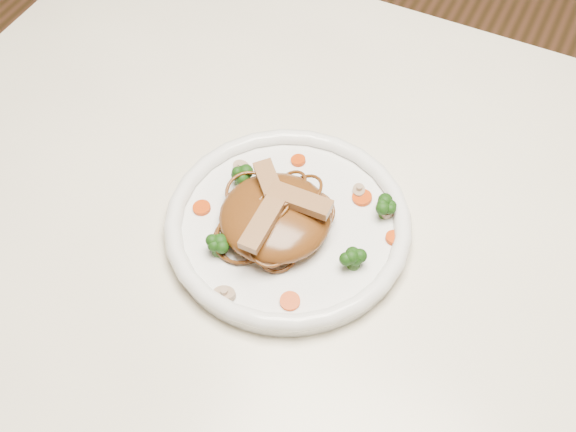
% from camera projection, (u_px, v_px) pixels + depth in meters
% --- Properties ---
extents(table, '(1.20, 0.80, 0.75)m').
position_uv_depth(table, '(359.00, 277.00, 0.92)').
color(table, white).
rests_on(table, ground).
extents(plate, '(0.36, 0.36, 0.02)m').
position_uv_depth(plate, '(288.00, 228.00, 0.84)').
color(plate, white).
rests_on(plate, table).
extents(noodle_mound, '(0.16, 0.16, 0.04)m').
position_uv_depth(noodle_mound, '(275.00, 217.00, 0.81)').
color(noodle_mound, brown).
rests_on(noodle_mound, plate).
extents(chicken_a, '(0.07, 0.03, 0.01)m').
position_uv_depth(chicken_a, '(300.00, 200.00, 0.79)').
color(chicken_a, '#9C734A').
rests_on(chicken_a, noodle_mound).
extents(chicken_b, '(0.06, 0.06, 0.01)m').
position_uv_depth(chicken_b, '(271.00, 185.00, 0.81)').
color(chicken_b, '#9C734A').
rests_on(chicken_b, noodle_mound).
extents(chicken_c, '(0.02, 0.07, 0.01)m').
position_uv_depth(chicken_c, '(262.00, 224.00, 0.77)').
color(chicken_c, '#9C734A').
rests_on(chicken_c, noodle_mound).
extents(broccoli_0, '(0.04, 0.04, 0.03)m').
position_uv_depth(broccoli_0, '(386.00, 206.00, 0.82)').
color(broccoli_0, '#1B470E').
rests_on(broccoli_0, plate).
extents(broccoli_1, '(0.04, 0.04, 0.03)m').
position_uv_depth(broccoli_1, '(240.00, 173.00, 0.85)').
color(broccoli_1, '#1B470E').
rests_on(broccoli_1, plate).
extents(broccoli_2, '(0.03, 0.03, 0.03)m').
position_uv_depth(broccoli_2, '(218.00, 245.00, 0.79)').
color(broccoli_2, '#1B470E').
rests_on(broccoli_2, plate).
extents(broccoli_3, '(0.03, 0.03, 0.03)m').
position_uv_depth(broccoli_3, '(354.00, 258.00, 0.78)').
color(broccoli_3, '#1B470E').
rests_on(broccoli_3, plate).
extents(carrot_0, '(0.02, 0.02, 0.00)m').
position_uv_depth(carrot_0, '(362.00, 198.00, 0.85)').
color(carrot_0, '#D93C07').
rests_on(carrot_0, plate).
extents(carrot_1, '(0.02, 0.02, 0.00)m').
position_uv_depth(carrot_1, '(202.00, 208.00, 0.84)').
color(carrot_1, '#D93C07').
rests_on(carrot_1, plate).
extents(carrot_2, '(0.02, 0.02, 0.00)m').
position_uv_depth(carrot_2, '(394.00, 238.00, 0.81)').
color(carrot_2, '#D93C07').
rests_on(carrot_2, plate).
extents(carrot_3, '(0.02, 0.02, 0.00)m').
position_uv_depth(carrot_3, '(298.00, 160.00, 0.88)').
color(carrot_3, '#D93C07').
rests_on(carrot_3, plate).
extents(carrot_4, '(0.02, 0.02, 0.00)m').
position_uv_depth(carrot_4, '(290.00, 301.00, 0.77)').
color(carrot_4, '#D93C07').
rests_on(carrot_4, plate).
extents(mushroom_0, '(0.03, 0.03, 0.01)m').
position_uv_depth(mushroom_0, '(224.00, 294.00, 0.77)').
color(mushroom_0, tan).
rests_on(mushroom_0, plate).
extents(mushroom_1, '(0.02, 0.02, 0.01)m').
position_uv_depth(mushroom_1, '(388.00, 211.00, 0.84)').
color(mushroom_1, tan).
rests_on(mushroom_1, plate).
extents(mushroom_2, '(0.03, 0.03, 0.01)m').
position_uv_depth(mushroom_2, '(242.00, 168.00, 0.87)').
color(mushroom_2, tan).
rests_on(mushroom_2, plate).
extents(mushroom_3, '(0.03, 0.03, 0.01)m').
position_uv_depth(mushroom_3, '(359.00, 191.00, 0.85)').
color(mushroom_3, tan).
rests_on(mushroom_3, plate).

